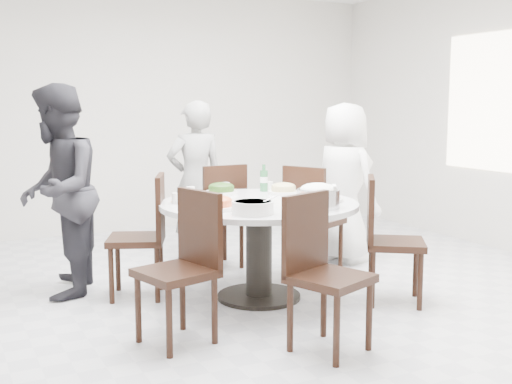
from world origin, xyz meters
name	(u,v)px	position (x,y,z in m)	size (l,w,h in m)	color
floor	(251,297)	(0.00, 0.00, 0.00)	(6.00, 6.00, 0.01)	silver
wall_back	(137,111)	(0.00, 3.00, 1.40)	(6.00, 0.01, 2.80)	silver
dining_table	(259,250)	(0.04, -0.06, 0.38)	(1.50, 1.50, 0.75)	silver
chair_ne	(315,218)	(0.85, 0.45, 0.47)	(0.42, 0.42, 0.95)	black
chair_n	(216,215)	(0.13, 0.98, 0.47)	(0.42, 0.42, 0.95)	black
chair_nw	(136,236)	(-0.79, 0.41, 0.47)	(0.42, 0.42, 0.95)	black
chair_sw	(176,269)	(-0.84, -0.65, 0.47)	(0.42, 0.42, 0.95)	black
chair_s	(330,275)	(-0.06, -1.19, 0.47)	(0.42, 0.42, 0.95)	black
chair_se	(396,240)	(0.90, -0.61, 0.47)	(0.42, 0.42, 0.95)	black
diner_right	(344,183)	(1.29, 0.64, 0.75)	(0.73, 0.48, 1.49)	white
diner_middle	(195,181)	(0.06, 1.32, 0.76)	(0.55, 0.36, 1.51)	black
diner_left	(58,191)	(-1.30, 0.71, 0.82)	(0.80, 0.62, 1.64)	black
dish_greens	(221,190)	(-0.05, 0.45, 0.78)	(0.27, 0.27, 0.07)	white
dish_pale	(284,190)	(0.41, 0.23, 0.78)	(0.26, 0.26, 0.07)	white
dish_orange	(190,198)	(-0.44, 0.14, 0.78)	(0.25, 0.25, 0.07)	white
dish_redbrown	(325,197)	(0.50, -0.26, 0.78)	(0.28, 0.28, 0.07)	white
dish_tofu	(216,204)	(-0.38, -0.22, 0.79)	(0.29, 0.29, 0.08)	white
rice_bowl	(318,199)	(0.30, -0.48, 0.82)	(0.31, 0.31, 0.13)	silver
soup_bowl	(253,208)	(-0.24, -0.50, 0.79)	(0.28, 0.28, 0.09)	white
beverage_bottle	(264,178)	(0.34, 0.45, 0.86)	(0.07, 0.07, 0.23)	#29673A
tea_cups	(223,187)	(0.01, 0.56, 0.79)	(0.07, 0.07, 0.08)	white
chopsticks	(226,191)	(0.05, 0.57, 0.76)	(0.24, 0.04, 0.01)	tan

